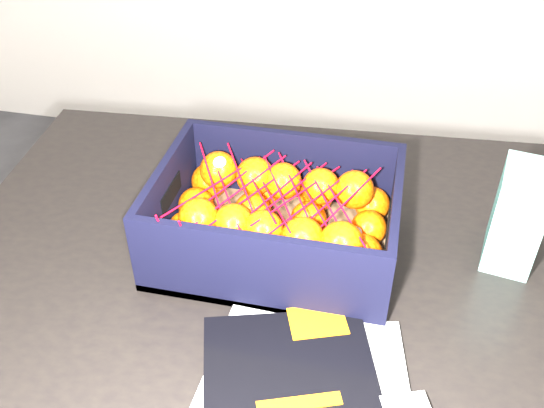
% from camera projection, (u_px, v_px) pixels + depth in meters
% --- Properties ---
extents(table, '(1.26, 0.89, 0.75)m').
position_uv_depth(table, '(331.00, 311.00, 0.98)').
color(table, black).
rests_on(table, ground).
extents(magazine_stack, '(0.31, 0.33, 0.02)m').
position_uv_depth(magazine_stack, '(300.00, 408.00, 0.71)').
color(magazine_stack, silver).
rests_on(magazine_stack, table).
extents(produce_crate, '(0.35, 0.26, 0.13)m').
position_uv_depth(produce_crate, '(276.00, 226.00, 0.92)').
color(produce_crate, olive).
rests_on(produce_crate, table).
extents(clementine_heap, '(0.33, 0.25, 0.11)m').
position_uv_depth(clementine_heap, '(277.00, 219.00, 0.91)').
color(clementine_heap, '#F95405').
rests_on(clementine_heap, produce_crate).
extents(mesh_net, '(0.29, 0.24, 0.09)m').
position_uv_depth(mesh_net, '(271.00, 197.00, 0.88)').
color(mesh_net, red).
rests_on(mesh_net, clementine_heap).
extents(retail_carton, '(0.08, 0.11, 0.15)m').
position_uv_depth(retail_carton, '(517.00, 216.00, 0.89)').
color(retail_carton, silver).
rests_on(retail_carton, table).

